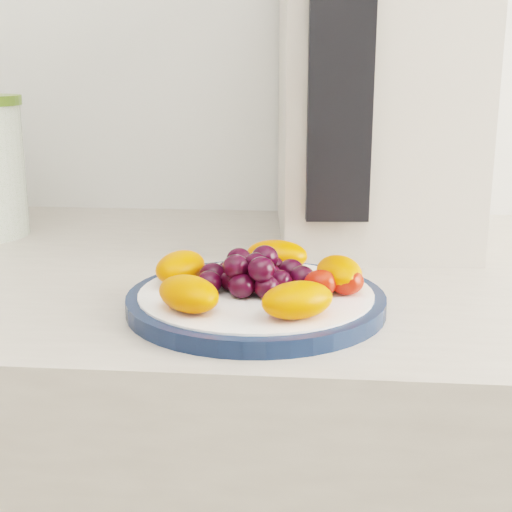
{
  "coord_description": "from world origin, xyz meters",
  "views": [
    {
      "loc": [
        0.16,
        0.44,
        1.11
      ],
      "look_at": [
        0.1,
        1.04,
        0.95
      ],
      "focal_mm": 50.0,
      "sensor_mm": 36.0,
      "label": 1
    }
  ],
  "objects": [
    {
      "name": "plate_rim",
      "position": [
        0.1,
        1.04,
        0.91
      ],
      "size": [
        0.23,
        0.23,
        0.01
      ],
      "primitive_type": "cylinder",
      "color": "#101E3A",
      "rests_on": "counter"
    },
    {
      "name": "plate_face",
      "position": [
        0.1,
        1.04,
        0.91
      ],
      "size": [
        0.21,
        0.21,
        0.02
      ],
      "primitive_type": "cylinder",
      "color": "white",
      "rests_on": "counter"
    },
    {
      "name": "appliance_body",
      "position": [
        0.22,
        1.34,
        1.09
      ],
      "size": [
        0.24,
        0.32,
        0.38
      ],
      "primitive_type": "cube",
      "rotation": [
        0.0,
        0.0,
        0.08
      ],
      "color": "beige",
      "rests_on": "counter"
    },
    {
      "name": "appliance_panel",
      "position": [
        0.18,
        1.18,
        1.1
      ],
      "size": [
        0.07,
        0.03,
        0.28
      ],
      "primitive_type": "cube",
      "rotation": [
        0.0,
        0.0,
        0.08
      ],
      "color": "black",
      "rests_on": "appliance_body"
    },
    {
      "name": "fruit_plate",
      "position": [
        0.11,
        1.04,
        0.93
      ],
      "size": [
        0.2,
        0.2,
        0.04
      ],
      "color": "#FF4C00",
      "rests_on": "plate_face"
    }
  ]
}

